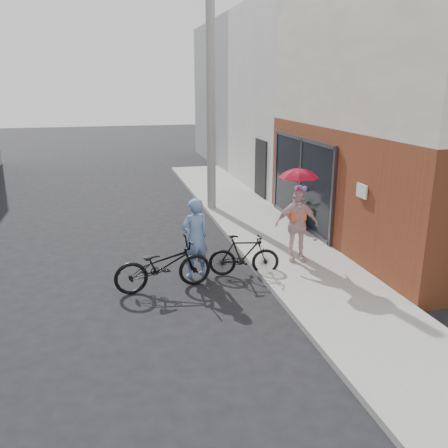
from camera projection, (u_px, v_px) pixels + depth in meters
name	position (u px, v px, depth m)	size (l,w,h in m)	color
ground	(223.00, 286.00, 9.86)	(80.00, 80.00, 0.00)	black
sidewalk	(283.00, 245.00, 12.19)	(2.20, 24.00, 0.12)	gray
curb	(240.00, 249.00, 11.92)	(0.12, 24.00, 0.12)	#9E9E99
plaster_building	(344.00, 98.00, 18.90)	(8.00, 6.00, 7.00)	silver
east_building_far	(282.00, 94.00, 25.41)	(8.00, 8.00, 7.00)	gray
utility_pole	(211.00, 102.00, 14.69)	(0.28, 0.28, 7.00)	#9E9E99
officer	(195.00, 238.00, 10.14)	(0.64, 0.42, 1.75)	#6B8ABE
bike_left	(163.00, 265.00, 9.59)	(0.70, 1.99, 1.05)	black
bike_right	(244.00, 255.00, 10.32)	(0.44, 1.54, 0.93)	black
kimono_woman	(297.00, 225.00, 10.80)	(0.99, 0.41, 1.68)	beige
parasol	(299.00, 172.00, 10.45)	(0.84, 0.84, 0.74)	red
planter	(300.00, 225.00, 13.35)	(0.43, 0.43, 0.22)	black
potted_plant	(300.00, 210.00, 13.23)	(0.60, 0.52, 0.66)	#285E25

